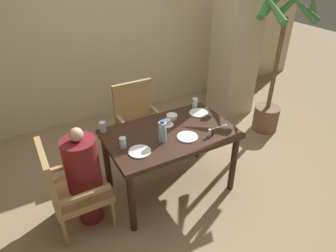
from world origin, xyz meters
TOP-DOWN VIEW (x-y plane):
  - ground_plane at (0.00, 0.00)m, footprint 16.00×16.00m
  - wall_back at (0.00, 2.05)m, footprint 8.00×0.06m
  - pillar_stone at (1.79, 1.18)m, footprint 0.54×0.54m
  - dining_table at (0.00, 0.00)m, footprint 1.32×0.82m
  - chair_left_side at (-1.07, 0.00)m, footprint 0.53×0.53m
  - diner_in_left_chair at (-0.92, 0.00)m, footprint 0.32×0.32m
  - chair_far_side at (0.00, 0.82)m, footprint 0.53×0.53m
  - potted_palm at (1.87, 0.42)m, footprint 0.81×0.82m
  - plate_main_left at (-0.41, -0.17)m, footprint 0.21×0.21m
  - plate_main_right at (0.48, 0.18)m, footprint 0.21×0.21m
  - plate_dessert_center at (0.11, -0.17)m, footprint 0.21×0.21m
  - teacup_with_saucer at (0.04, 0.14)m, footprint 0.14×0.14m
  - bowl_small at (0.15, 0.23)m, footprint 0.12×0.12m
  - water_bottle at (-0.14, -0.10)m, footprint 0.08×0.08m
  - glass_tall_near at (-0.52, -0.03)m, footprint 0.07×0.07m
  - glass_tall_mid at (-0.60, 0.34)m, footprint 0.07×0.07m
  - glass_tall_far at (0.52, 0.33)m, footprint 0.07×0.07m
  - salt_shaker at (0.31, -0.26)m, footprint 0.03×0.03m
  - pepper_shaker at (0.35, -0.26)m, footprint 0.03×0.03m
  - fork_beside_plate at (0.52, -0.17)m, footprint 0.19×0.02m

SIDE VIEW (x-z plane):
  - ground_plane at x=0.00m, z-range 0.00..0.00m
  - chair_left_side at x=-1.07m, z-range 0.02..0.96m
  - chair_far_side at x=0.00m, z-range 0.02..0.96m
  - diner_in_left_chair at x=-0.92m, z-range 0.01..1.09m
  - dining_table at x=0.00m, z-range 0.28..1.03m
  - fork_beside_plate at x=0.52m, z-range 0.76..0.76m
  - plate_main_left at x=-0.41m, z-range 0.76..0.77m
  - plate_main_right at x=0.48m, z-range 0.76..0.77m
  - plate_dessert_center at x=0.11m, z-range 0.76..0.77m
  - bowl_small at x=0.15m, z-range 0.76..0.80m
  - teacup_with_saucer at x=0.04m, z-range 0.75..0.81m
  - pepper_shaker at x=0.35m, z-range 0.76..0.83m
  - salt_shaker at x=0.31m, z-range 0.76..0.83m
  - glass_tall_near at x=-0.52m, z-range 0.76..0.87m
  - glass_tall_mid at x=-0.60m, z-range 0.76..0.87m
  - glass_tall_far at x=0.52m, z-range 0.76..0.87m
  - water_bottle at x=-0.14m, z-range 0.75..0.98m
  - potted_palm at x=1.87m, z-range -0.16..2.00m
  - pillar_stone at x=1.79m, z-range 0.00..2.70m
  - wall_back at x=0.00m, z-range 0.00..2.80m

